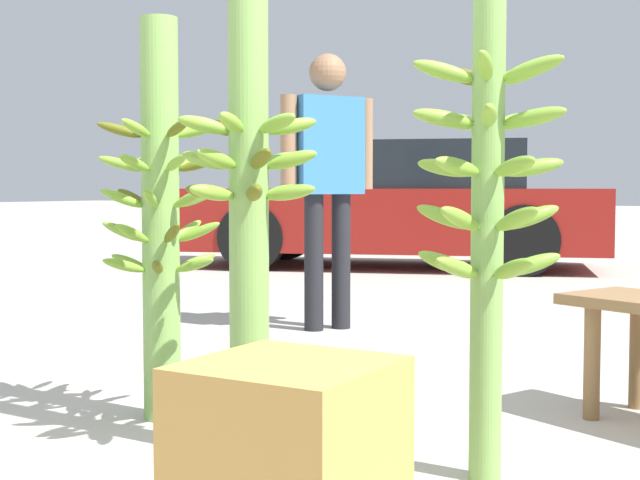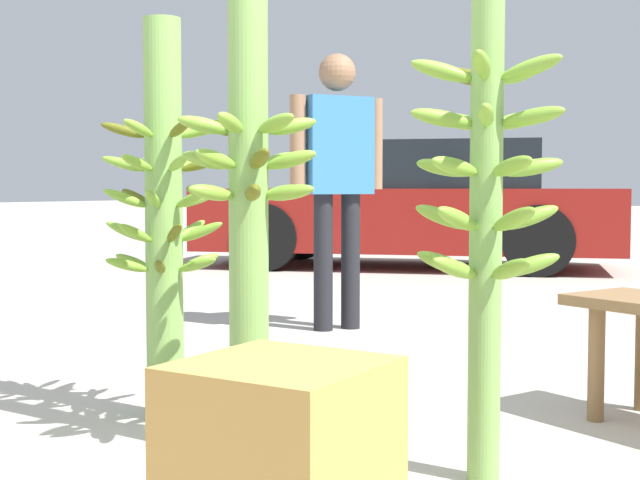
{
  "view_description": "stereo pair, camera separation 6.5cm",
  "coord_description": "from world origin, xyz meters",
  "views": [
    {
      "loc": [
        1.51,
        -2.05,
        0.86
      ],
      "look_at": [
        0.06,
        0.4,
        0.69
      ],
      "focal_mm": 50.0,
      "sensor_mm": 36.0,
      "label": 1
    },
    {
      "loc": [
        1.57,
        -2.02,
        0.86
      ],
      "look_at": [
        0.06,
        0.4,
        0.69
      ],
      "focal_mm": 50.0,
      "sensor_mm": 36.0,
      "label": 2
    }
  ],
  "objects": [
    {
      "name": "vendor_person",
      "position": [
        -1.16,
        2.56,
        0.99
      ],
      "size": [
        0.41,
        0.57,
        1.65
      ],
      "rotation": [
        0.0,
        0.0,
        -2.13
      ],
      "color": "black",
      "rests_on": "ground_plane"
    },
    {
      "name": "parked_car",
      "position": [
        -2.63,
        6.58,
        0.65
      ],
      "size": [
        4.67,
        3.0,
        1.33
      ],
      "rotation": [
        0.0,
        0.0,
        1.91
      ],
      "color": "maroon",
      "rests_on": "ground_plane"
    },
    {
      "name": "banana_stalk_left",
      "position": [
        -0.65,
        0.45,
        0.75
      ],
      "size": [
        0.46,
        0.46,
        1.47
      ],
      "color": "#7AA851",
      "rests_on": "ground_plane"
    },
    {
      "name": "produce_crate",
      "position": [
        0.4,
        -0.31,
        0.22
      ],
      "size": [
        0.45,
        0.45,
        0.45
      ],
      "color": "#C69347",
      "rests_on": "ground_plane"
    },
    {
      "name": "banana_stalk_right",
      "position": [
        0.62,
        0.4,
        0.85
      ],
      "size": [
        0.46,
        0.45,
        1.62
      ],
      "color": "#7AA851",
      "rests_on": "ground_plane"
    },
    {
      "name": "banana_stalk_center",
      "position": [
        -0.1,
        0.23,
        0.85
      ],
      "size": [
        0.45,
        0.45,
        1.66
      ],
      "color": "#7AA851",
      "rests_on": "ground_plane"
    }
  ]
}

